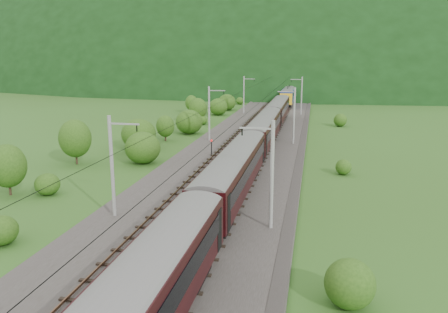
# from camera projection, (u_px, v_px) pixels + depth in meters

# --- Properties ---
(ground) EXTENTS (600.00, 600.00, 0.00)m
(ground) POSITION_uv_depth(u_px,v_px,m) (190.00, 225.00, 33.56)
(ground) COLOR #2F5219
(ground) RESTS_ON ground
(railbed) EXTENTS (14.00, 220.00, 0.30)m
(railbed) POSITION_uv_depth(u_px,v_px,m) (218.00, 186.00, 43.06)
(railbed) COLOR #38332D
(railbed) RESTS_ON ground
(track_left) EXTENTS (2.40, 220.00, 0.27)m
(track_left) POSITION_uv_depth(u_px,v_px,m) (195.00, 182.00, 43.49)
(track_left) COLOR brown
(track_left) RESTS_ON railbed
(track_right) EXTENTS (2.40, 220.00, 0.27)m
(track_right) POSITION_uv_depth(u_px,v_px,m) (242.00, 185.00, 42.54)
(track_right) COLOR brown
(track_right) RESTS_ON railbed
(catenary_left) EXTENTS (2.54, 192.28, 8.00)m
(catenary_left) POSITION_uv_depth(u_px,v_px,m) (210.00, 112.00, 64.26)
(catenary_left) COLOR gray
(catenary_left) RESTS_ON railbed
(catenary_right) EXTENTS (2.54, 192.28, 8.00)m
(catenary_right) POSITION_uv_depth(u_px,v_px,m) (294.00, 115.00, 61.84)
(catenary_right) COLOR gray
(catenary_right) RESTS_ON railbed
(overhead_wires) EXTENTS (4.83, 198.00, 0.03)m
(overhead_wires) POSITION_uv_depth(u_px,v_px,m) (218.00, 116.00, 41.48)
(overhead_wires) COLOR black
(overhead_wires) RESTS_ON ground
(mountain_main) EXTENTS (504.00, 360.00, 244.00)m
(mountain_main) POSITION_uv_depth(u_px,v_px,m) (302.00, 75.00, 281.47)
(mountain_main) COLOR black
(mountain_main) RESTS_ON ground
(mountain_ridge) EXTENTS (336.00, 280.00, 132.00)m
(mountain_ridge) POSITION_uv_depth(u_px,v_px,m) (149.00, 71.00, 343.35)
(mountain_ridge) COLOR black
(mountain_ridge) RESTS_ON ground
(train) EXTENTS (2.92, 161.80, 5.07)m
(train) POSITION_uv_depth(u_px,v_px,m) (233.00, 166.00, 37.41)
(train) COLOR black
(train) RESTS_ON ground
(hazard_post_near) EXTENTS (0.16, 0.16, 1.47)m
(hazard_post_near) POSITION_uv_depth(u_px,v_px,m) (259.00, 122.00, 77.61)
(hazard_post_near) COLOR red
(hazard_post_near) RESTS_ON railbed
(hazard_post_far) EXTENTS (0.17, 0.17, 1.57)m
(hazard_post_far) POSITION_uv_depth(u_px,v_px,m) (273.00, 109.00, 97.22)
(hazard_post_far) COLOR red
(hazard_post_far) RESTS_ON railbed
(signal) EXTENTS (0.21, 0.21, 1.93)m
(signal) POSITION_uv_depth(u_px,v_px,m) (212.00, 146.00, 55.63)
(signal) COLOR black
(signal) RESTS_ON railbed
(vegetation_left) EXTENTS (12.44, 145.53, 6.47)m
(vegetation_left) POSITION_uv_depth(u_px,v_px,m) (110.00, 148.00, 50.38)
(vegetation_left) COLOR #244913
(vegetation_left) RESTS_ON ground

